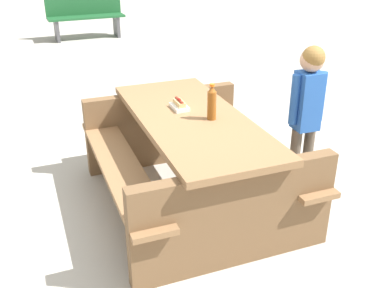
% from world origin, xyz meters
% --- Properties ---
extents(ground_plane, '(30.00, 30.00, 0.00)m').
position_xyz_m(ground_plane, '(0.00, 0.00, 0.00)').
color(ground_plane, '#B7B2A8').
rests_on(ground_plane, ground).
extents(picnic_table, '(1.81, 1.41, 0.75)m').
position_xyz_m(picnic_table, '(0.00, 0.00, 0.44)').
color(picnic_table, olive).
rests_on(picnic_table, ground).
extents(soda_bottle, '(0.07, 0.07, 0.27)m').
position_xyz_m(soda_bottle, '(-0.09, -0.12, 0.88)').
color(soda_bottle, brown).
rests_on(soda_bottle, picnic_table).
extents(hotdog_tray, '(0.18, 0.11, 0.08)m').
position_xyz_m(hotdog_tray, '(0.19, 0.03, 0.78)').
color(hotdog_tray, white).
rests_on(hotdog_tray, picnic_table).
extents(child_in_coat, '(0.19, 0.30, 1.23)m').
position_xyz_m(child_in_coat, '(-0.11, -0.93, 0.79)').
color(child_in_coat, brown).
rests_on(child_in_coat, ground).
extents(park_bench_near, '(0.46, 1.51, 0.85)m').
position_xyz_m(park_bench_near, '(6.53, -0.20, 0.45)').
color(park_bench_near, '#1E592D').
rests_on(park_bench_near, ground).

